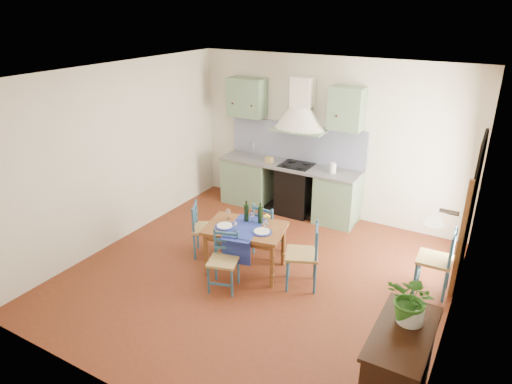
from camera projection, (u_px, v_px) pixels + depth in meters
floor at (257, 275)px, 6.51m from camera, size 5.00×5.00×0.00m
back_wall at (298, 157)px, 8.15m from camera, size 5.00×0.96×2.80m
right_wall at (465, 223)px, 5.07m from camera, size 0.26×5.00×2.80m
left_wall at (119, 155)px, 7.12m from camera, size 0.04×5.00×2.80m
ceiling at (258, 75)px, 5.43m from camera, size 5.00×5.00×0.01m
dining_table at (245, 232)px, 6.41m from camera, size 1.22×0.95×1.01m
chair_near at (224, 260)px, 6.09m from camera, size 0.47×0.47×0.81m
chair_far at (268, 228)px, 6.92m from camera, size 0.44×0.44×0.85m
chair_left at (205, 229)px, 6.90m from camera, size 0.53×0.53×0.84m
chair_right at (304, 255)px, 6.11m from camera, size 0.56×0.56×0.92m
chair_spare at (437, 261)px, 5.97m from camera, size 0.44×0.44×0.92m
sideboard at (397, 368)px, 4.17m from camera, size 0.50×1.05×0.94m
potted_plant at (413, 300)px, 4.04m from camera, size 0.51×0.47×0.47m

